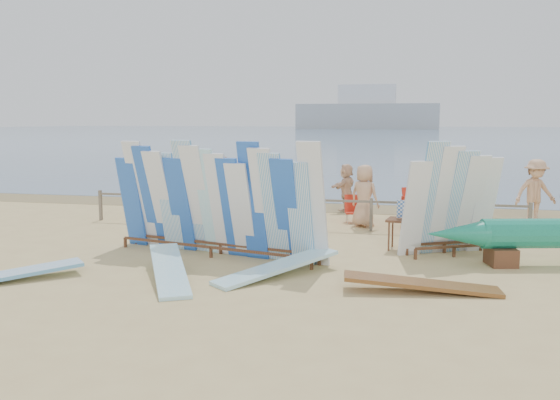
% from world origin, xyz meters
% --- Properties ---
extents(ground, '(160.00, 160.00, 0.00)m').
position_xyz_m(ground, '(0.00, 0.00, 0.00)').
color(ground, tan).
rests_on(ground, ground).
extents(ocean, '(320.00, 240.00, 0.02)m').
position_xyz_m(ocean, '(0.00, 128.00, 0.00)').
color(ocean, slate).
rests_on(ocean, ground).
extents(wet_sand_strip, '(40.00, 2.60, 0.01)m').
position_xyz_m(wet_sand_strip, '(0.00, 7.20, 0.00)').
color(wet_sand_strip, olive).
rests_on(wet_sand_strip, ground).
extents(distant_ship, '(45.00, 8.00, 14.00)m').
position_xyz_m(distant_ship, '(-12.00, 180.00, 5.31)').
color(distant_ship, '#999EA3').
rests_on(distant_ship, ocean).
extents(fence, '(12.08, 0.08, 0.90)m').
position_xyz_m(fence, '(0.00, 3.00, 0.63)').
color(fence, '#726656').
rests_on(fence, ground).
extents(main_surfboard_rack, '(5.14, 1.78, 2.57)m').
position_xyz_m(main_surfboard_rack, '(-1.13, -0.69, 1.15)').
color(main_surfboard_rack, brown).
rests_on(main_surfboard_rack, ground).
extents(side_surfboard_rack, '(2.22, 1.51, 2.54)m').
position_xyz_m(side_surfboard_rack, '(3.89, 0.52, 1.14)').
color(side_surfboard_rack, brown).
rests_on(side_surfboard_rack, ground).
extents(vendor_table, '(0.95, 0.74, 1.16)m').
position_xyz_m(vendor_table, '(2.96, 0.82, 0.39)').
color(vendor_table, brown).
rests_on(vendor_table, ground).
extents(flat_board_a, '(1.76, 2.64, 0.42)m').
position_xyz_m(flat_board_a, '(-1.34, -2.77, 0.00)').
color(flat_board_a, '#94DAEE').
rests_on(flat_board_a, ground).
extents(flat_board_b, '(2.14, 2.43, 0.36)m').
position_xyz_m(flat_board_b, '(0.58, -2.08, 0.00)').
color(flat_board_b, '#94DAEE').
rests_on(flat_board_b, ground).
extents(flat_board_e, '(2.34, 2.27, 0.25)m').
position_xyz_m(flat_board_e, '(-4.23, -3.55, 0.00)').
color(flat_board_e, white).
rests_on(flat_board_e, ground).
extents(flat_board_c, '(2.74, 0.87, 0.29)m').
position_xyz_m(flat_board_c, '(3.27, -2.54, 0.00)').
color(flat_board_c, brown).
rests_on(flat_board_c, ground).
extents(beach_chair_left, '(0.63, 0.65, 0.82)m').
position_xyz_m(beach_chair_left, '(-0.66, 3.56, 0.24)').
color(beach_chair_left, red).
rests_on(beach_chair_left, ground).
extents(beach_chair_right, '(0.60, 0.61, 0.79)m').
position_xyz_m(beach_chair_right, '(1.41, 4.30, 0.23)').
color(beach_chair_right, red).
rests_on(beach_chair_right, ground).
extents(stroller, '(0.82, 0.94, 1.09)m').
position_xyz_m(stroller, '(3.12, 3.84, 0.44)').
color(stroller, red).
rests_on(stroller, ground).
extents(beachgoer_8, '(0.85, 0.77, 1.61)m').
position_xyz_m(beachgoer_8, '(4.70, 3.60, 0.80)').
color(beachgoer_8, beige).
rests_on(beachgoer_8, ground).
extents(beachgoer_9, '(1.31, 0.88, 1.87)m').
position_xyz_m(beachgoer_9, '(6.47, 5.03, 0.94)').
color(beachgoer_9, tan).
rests_on(beachgoer_9, ground).
extents(beachgoer_extra_1, '(0.51, 1.09, 1.82)m').
position_xyz_m(beachgoer_extra_1, '(-4.51, 5.61, 0.91)').
color(beachgoer_extra_1, '#8C6042').
rests_on(beachgoer_extra_1, ground).
extents(beachgoer_3, '(0.45, 1.09, 1.68)m').
position_xyz_m(beachgoer_3, '(-0.83, 5.21, 0.84)').
color(beachgoer_3, tan).
rests_on(beachgoer_3, ground).
extents(beachgoer_0, '(0.88, 0.62, 1.64)m').
position_xyz_m(beachgoer_0, '(-4.51, 3.80, 0.82)').
color(beachgoer_0, tan).
rests_on(beachgoer_0, ground).
extents(beachgoer_1, '(0.73, 0.71, 1.80)m').
position_xyz_m(beachgoer_1, '(-3.02, 5.53, 0.90)').
color(beachgoer_1, '#8C6042').
rests_on(beachgoer_1, ground).
extents(beachgoer_6, '(0.95, 0.73, 1.75)m').
position_xyz_m(beachgoer_6, '(1.75, 3.65, 0.87)').
color(beachgoer_6, tan).
rests_on(beachgoer_6, ground).
extents(beachgoer_5, '(0.90, 1.51, 1.55)m').
position_xyz_m(beachgoer_5, '(0.93, 6.54, 0.77)').
color(beachgoer_5, beige).
rests_on(beachgoer_5, ground).
extents(beachgoer_11, '(1.61, 1.19, 1.68)m').
position_xyz_m(beachgoer_11, '(-5.79, 7.15, 0.84)').
color(beachgoer_11, beige).
rests_on(beachgoer_11, ground).
extents(beachgoer_7, '(0.40, 0.68, 1.80)m').
position_xyz_m(beachgoer_7, '(3.76, 6.44, 0.90)').
color(beachgoer_7, '#8C6042').
rests_on(beachgoer_7, ground).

